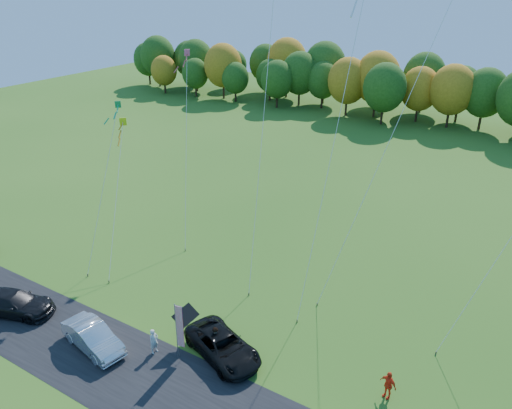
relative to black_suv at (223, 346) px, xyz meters
The scene contains 16 objects.
ground 1.69m from the black_suv, behind, with size 160.00×160.00×0.00m, color #2C5B18.
asphalt_strip 4.21m from the black_suv, 111.35° to the right, with size 90.00×6.00×0.01m, color black.
tree_line 55.16m from the black_suv, 91.57° to the left, with size 116.00×12.00×10.00m, color #1E4711, non-canonical shape.
black_suv is the anchor object (origin of this frame).
silver_sedan 7.79m from the black_suv, 153.64° to the right, with size 1.63×4.68×1.54m, color silver.
dark_truck_a 14.54m from the black_suv, 164.84° to the right, with size 2.15×5.29×1.53m, color black.
person_tailgate_a 4.07m from the black_suv, 152.88° to the right, with size 0.58×0.38×1.60m, color silver.
person_tailgate_b 0.52m from the black_suv, behind, with size 0.86×0.67×1.76m, color gray.
person_east 9.37m from the black_suv, 12.23° to the left, with size 0.97×0.40×1.66m, color red.
feather_flag 2.88m from the black_suv, 145.20° to the right, with size 0.49×0.14×3.73m.
kite_delta_blue 17.69m from the black_suv, 107.62° to the left, with size 4.44×10.24×29.58m.
kite_parafoil_orange 19.39m from the black_suv, 67.44° to the left, with size 7.50×12.50×27.81m.
kite_delta_red 19.88m from the black_suv, 77.96° to the left, with size 2.50×9.13×23.26m.
kite_diamond_yellow 14.97m from the black_suv, 158.54° to the left, with size 4.40×7.27×10.55m.
kite_diamond_green 15.38m from the black_suv, 161.83° to the left, with size 0.91×5.50×12.36m.
kite_diamond_pink 17.74m from the black_suv, 134.92° to the left, with size 4.50×7.01×15.05m.
Camera 1 is at (15.13, -18.56, 20.31)m, focal length 35.00 mm.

